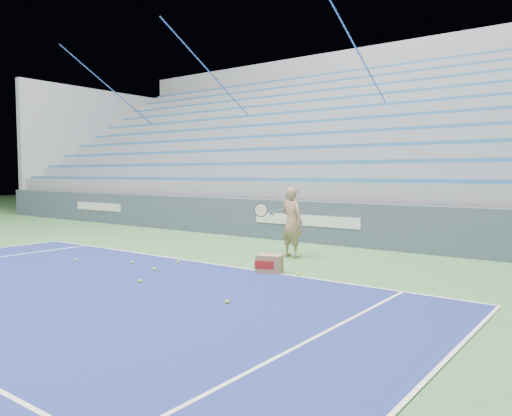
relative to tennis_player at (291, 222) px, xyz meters
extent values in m
cube|color=white|center=(-0.96, -1.70, -0.77)|extent=(10.97, 0.05, 0.00)
cube|color=#3F4A60|center=(-0.96, 2.30, -0.23)|extent=(30.00, 0.30, 1.10)
cube|color=white|center=(-9.96, 2.14, -0.18)|extent=(2.60, 0.02, 0.28)
cube|color=white|center=(-0.96, 2.14, -0.18)|extent=(3.20, 0.02, 0.28)
cube|color=#919399|center=(-0.96, 6.85, -0.23)|extent=(30.00, 8.50, 1.10)
cube|color=#919399|center=(-0.96, 6.85, 0.57)|extent=(30.00, 8.50, 0.50)
cube|color=#2E6BA8|center=(-0.96, 2.97, 0.88)|extent=(29.60, 0.42, 0.11)
cube|color=#919399|center=(-0.96, 7.27, 1.07)|extent=(30.00, 7.65, 0.50)
cube|color=#2E6BA8|center=(-0.96, 3.82, 1.38)|extent=(29.60, 0.42, 0.11)
cube|color=#919399|center=(-0.96, 7.70, 1.57)|extent=(30.00, 6.80, 0.50)
cube|color=#2E6BA8|center=(-0.96, 4.67, 1.88)|extent=(29.60, 0.42, 0.11)
cube|color=#919399|center=(-0.96, 8.12, 2.07)|extent=(30.00, 5.95, 0.50)
cube|color=#2E6BA8|center=(-0.96, 5.52, 2.38)|extent=(29.60, 0.42, 0.11)
cube|color=#919399|center=(-0.96, 8.55, 2.57)|extent=(30.00, 5.10, 0.50)
cube|color=#2E6BA8|center=(-0.96, 6.37, 2.88)|extent=(29.60, 0.42, 0.11)
cube|color=#919399|center=(-0.96, 8.97, 3.07)|extent=(30.00, 4.25, 0.50)
cube|color=#2E6BA8|center=(-0.96, 7.22, 3.38)|extent=(29.60, 0.42, 0.11)
cube|color=#919399|center=(-0.96, 9.40, 3.57)|extent=(30.00, 3.40, 0.50)
cube|color=#2E6BA8|center=(-0.96, 8.07, 3.88)|extent=(29.60, 0.42, 0.11)
cube|color=#919399|center=(-0.96, 9.82, 4.07)|extent=(30.00, 2.55, 0.50)
cube|color=#2E6BA8|center=(-0.96, 8.92, 4.38)|extent=(29.60, 0.42, 0.11)
cube|color=#919399|center=(-0.96, 10.25, 4.57)|extent=(30.00, 1.70, 0.50)
cube|color=#2E6BA8|center=(-0.96, 9.77, 4.88)|extent=(29.60, 0.42, 0.11)
cube|color=#919399|center=(-0.96, 10.67, 5.07)|extent=(30.00, 0.85, 0.50)
cube|color=#2E6BA8|center=(-0.96, 10.62, 5.38)|extent=(29.60, 0.42, 0.11)
cube|color=#919399|center=(-16.11, 6.85, 2.27)|extent=(0.30, 8.80, 6.10)
cube|color=#919399|center=(-0.96, 11.40, 2.87)|extent=(31.00, 0.40, 7.30)
cylinder|color=#355FBB|center=(-12.96, 6.85, 3.82)|extent=(0.05, 8.53, 5.04)
cylinder|color=#355FBB|center=(-6.96, 6.85, 3.82)|extent=(0.05, 8.53, 5.04)
cylinder|color=#355FBB|center=(-0.96, 6.85, 3.82)|extent=(0.05, 8.53, 5.04)
imported|color=tan|center=(0.01, 0.01, 0.00)|extent=(0.62, 0.46, 1.55)
cylinder|color=black|center=(-0.34, -0.24, 0.17)|extent=(0.12, 0.27, 0.08)
cylinder|color=beige|center=(-0.44, -0.52, 0.27)|extent=(0.29, 0.16, 0.28)
torus|color=black|center=(-0.44, -0.52, 0.27)|extent=(0.31, 0.18, 0.30)
cube|color=#A2774E|center=(0.61, -1.69, -0.61)|extent=(0.54, 0.47, 0.34)
cube|color=#B21E19|center=(0.61, -1.86, -0.61)|extent=(0.35, 0.13, 0.15)
sphere|color=#B1E72F|center=(-1.22, -2.86, -0.75)|extent=(0.07, 0.07, 0.07)
sphere|color=#B1E72F|center=(1.21, -1.62, -0.75)|extent=(0.07, 0.07, 0.07)
sphere|color=#B1E72F|center=(-2.14, -2.66, -0.75)|extent=(0.07, 0.07, 0.07)
sphere|color=#B1E72F|center=(-0.61, -3.72, -0.75)|extent=(0.07, 0.07, 0.07)
sphere|color=#B1E72F|center=(1.43, -3.87, -0.75)|extent=(0.07, 0.07, 0.07)
sphere|color=#B1E72F|center=(-3.28, -3.20, -0.75)|extent=(0.07, 0.07, 0.07)
sphere|color=#B1E72F|center=(-1.41, -2.06, -0.75)|extent=(0.07, 0.07, 0.07)
camera|label=1|loc=(5.90, -9.15, 1.07)|focal=35.00mm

